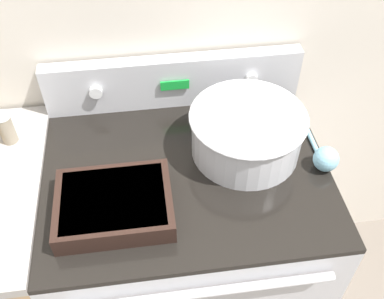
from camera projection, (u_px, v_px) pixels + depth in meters
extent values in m
cube|color=beige|center=(169.00, 1.00, 1.29)|extent=(8.00, 0.05, 2.50)
cube|color=#BCBCC1|center=(187.00, 255.00, 1.62)|extent=(0.81, 0.65, 0.90)
cube|color=black|center=(186.00, 171.00, 1.29)|extent=(0.81, 0.65, 0.02)
cylinder|color=silver|center=(204.00, 293.00, 1.10)|extent=(0.67, 0.02, 0.02)
cube|color=#BCBCC1|center=(174.00, 81.00, 1.43)|extent=(0.81, 0.05, 0.17)
cylinder|color=white|center=(96.00, 92.00, 1.37)|extent=(0.04, 0.02, 0.04)
cylinder|color=white|center=(251.00, 79.00, 1.42)|extent=(0.04, 0.02, 0.04)
cube|color=green|center=(175.00, 85.00, 1.40)|extent=(0.09, 0.01, 0.03)
cylinder|color=silver|center=(246.00, 133.00, 1.28)|extent=(0.31, 0.31, 0.14)
torus|color=silver|center=(249.00, 116.00, 1.24)|extent=(0.33, 0.33, 0.01)
cylinder|color=beige|center=(248.00, 120.00, 1.25)|extent=(0.29, 0.29, 0.02)
cube|color=black|center=(114.00, 205.00, 1.16)|extent=(0.30, 0.23, 0.06)
cube|color=beige|center=(114.00, 201.00, 1.15)|extent=(0.26, 0.20, 0.03)
cylinder|color=#7AB2C6|center=(310.00, 135.00, 1.37)|extent=(0.01, 0.25, 0.01)
sphere|color=#7AB2C6|center=(326.00, 159.00, 1.26)|extent=(0.07, 0.07, 0.07)
cylinder|color=gray|center=(7.00, 129.00, 1.31)|extent=(0.04, 0.04, 0.09)
cylinder|color=white|center=(1.00, 116.00, 1.28)|extent=(0.05, 0.05, 0.01)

